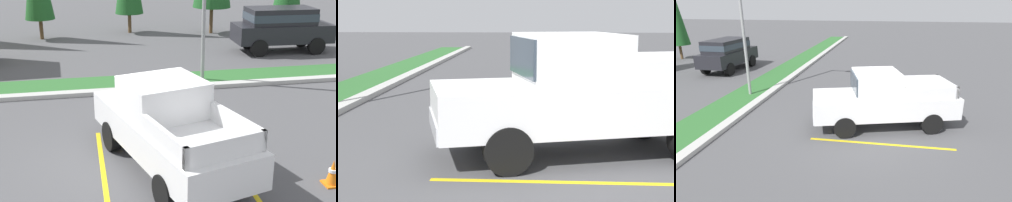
{
  "view_description": "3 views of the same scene",
  "coord_description": "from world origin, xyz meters",
  "views": [
    {
      "loc": [
        -1.3,
        -10.41,
        5.14
      ],
      "look_at": [
        0.78,
        0.05,
        1.36
      ],
      "focal_mm": 49.05,
      "sensor_mm": 36.0,
      "label": 1
    },
    {
      "loc": [
        -7.86,
        0.01,
        2.42
      ],
      "look_at": [
        0.35,
        0.53,
        0.97
      ],
      "focal_mm": 52.84,
      "sensor_mm": 36.0,
      "label": 2
    },
    {
      "loc": [
        -9.58,
        -1.05,
        4.49
      ],
      "look_at": [
        -0.13,
        0.54,
        1.16
      ],
      "focal_mm": 30.88,
      "sensor_mm": 36.0,
      "label": 3
    }
  ],
  "objects": [
    {
      "name": "traffic_cone",
      "position": [
        4.0,
        -2.32,
        0.29
      ],
      "size": [
        0.36,
        0.36,
        0.6
      ],
      "color": "orange",
      "rests_on": "ground"
    },
    {
      "name": "ground_plane",
      "position": [
        0.0,
        0.0,
        0.0
      ],
      "size": [
        120.0,
        120.0,
        0.0
      ],
      "primitive_type": "plane",
      "color": "#4C4C4F"
    },
    {
      "name": "pickup_truck_main",
      "position": [
        0.61,
        -0.78,
        1.04
      ],
      "size": [
        3.23,
        5.54,
        2.1
      ],
      "color": "black",
      "rests_on": "ground"
    },
    {
      "name": "parking_line_near",
      "position": [
        -0.93,
        -0.83,
        0.0
      ],
      "size": [
        0.12,
        4.8,
        0.01
      ],
      "primitive_type": "cube",
      "color": "yellow",
      "rests_on": "ground"
    },
    {
      "name": "parking_line_far",
      "position": [
        2.17,
        -0.83,
        0.0
      ],
      "size": [
        0.12,
        4.8,
        0.01
      ],
      "primitive_type": "cube",
      "color": "yellow",
      "rests_on": "ground"
    }
  ]
}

